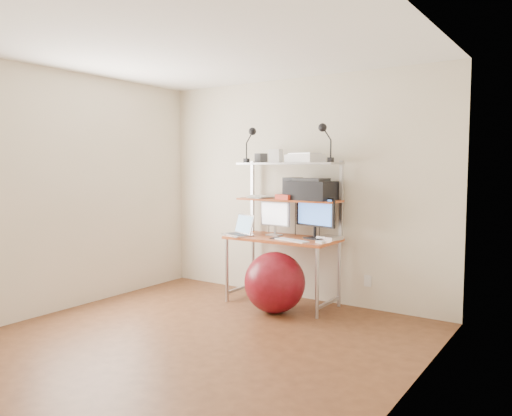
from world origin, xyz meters
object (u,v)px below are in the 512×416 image
Objects in this scene: printer at (311,190)px; exercise_ball at (275,282)px; laptop at (241,231)px; monitor_black at (315,214)px; monitor_silver at (275,216)px.

printer is 0.82× the size of exercise_ball.
monitor_black is at bearing 39.14° from laptop.
exercise_ball is (-0.24, -0.42, -0.69)m from monitor_black.
laptop is at bearing -156.84° from printer.
exercise_ball is (-0.18, -0.44, -0.94)m from printer.
laptop is 0.92m from printer.
printer reaches higher than monitor_silver.
laptop reaches higher than exercise_ball.
monitor_silver is 0.42m from laptop.
laptop is (-0.81, -0.22, -0.21)m from monitor_black.
laptop is at bearing -148.03° from monitor_silver.
exercise_ball is at bearing 4.78° from laptop.
monitor_silver is at bearing -168.71° from printer.
monitor_black is (0.49, 0.02, 0.05)m from monitor_silver.
monitor_silver is 0.79m from exercise_ball.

